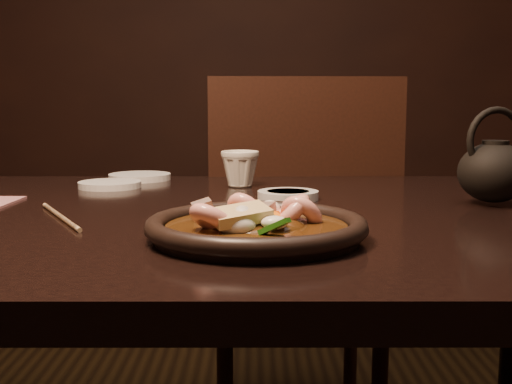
{
  "coord_description": "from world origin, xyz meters",
  "views": [
    {
      "loc": [
        0.16,
        -0.96,
        0.91
      ],
      "look_at": [
        0.16,
        -0.16,
        0.8
      ],
      "focal_mm": 45.0,
      "sensor_mm": 36.0,
      "label": 1
    }
  ],
  "objects_px": {
    "table": "(154,259)",
    "plate": "(256,228)",
    "teapot": "(494,169)",
    "tea_cup": "(240,168)",
    "chair": "(299,258)"
  },
  "relations": [
    {
      "from": "chair",
      "to": "tea_cup",
      "type": "height_order",
      "value": "chair"
    },
    {
      "from": "plate",
      "to": "teapot",
      "type": "bearing_deg",
      "value": 34.72
    },
    {
      "from": "tea_cup",
      "to": "plate",
      "type": "bearing_deg",
      "value": -86.35
    },
    {
      "from": "table",
      "to": "plate",
      "type": "relative_size",
      "value": 5.99
    },
    {
      "from": "plate",
      "to": "tea_cup",
      "type": "xyz_separation_m",
      "value": [
        -0.03,
        0.48,
        0.02
      ]
    },
    {
      "from": "tea_cup",
      "to": "teapot",
      "type": "relative_size",
      "value": 0.49
    },
    {
      "from": "table",
      "to": "teapot",
      "type": "bearing_deg",
      "value": 5.79
    },
    {
      "from": "plate",
      "to": "tea_cup",
      "type": "distance_m",
      "value": 0.49
    },
    {
      "from": "chair",
      "to": "plate",
      "type": "bearing_deg",
      "value": 80.21
    },
    {
      "from": "chair",
      "to": "teapot",
      "type": "relative_size",
      "value": 6.34
    },
    {
      "from": "table",
      "to": "teapot",
      "type": "height_order",
      "value": "teapot"
    },
    {
      "from": "table",
      "to": "chair",
      "type": "relative_size",
      "value": 1.65
    },
    {
      "from": "tea_cup",
      "to": "teapot",
      "type": "distance_m",
      "value": 0.47
    },
    {
      "from": "table",
      "to": "tea_cup",
      "type": "xyz_separation_m",
      "value": [
        0.13,
        0.27,
        0.11
      ]
    },
    {
      "from": "chair",
      "to": "teapot",
      "type": "bearing_deg",
      "value": 114.56
    }
  ]
}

